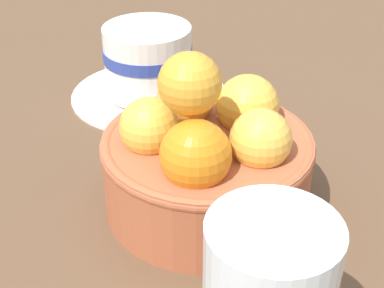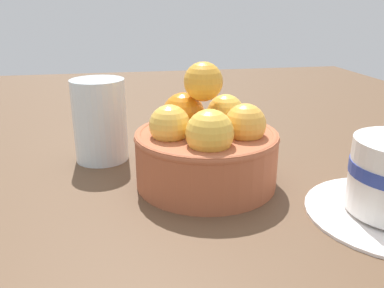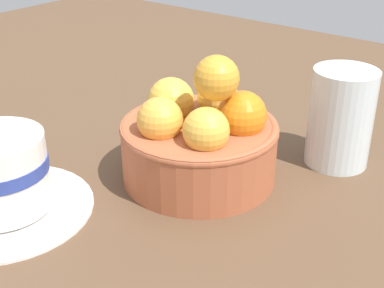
% 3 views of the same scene
% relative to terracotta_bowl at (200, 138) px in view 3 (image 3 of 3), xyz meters
% --- Properties ---
extents(ground_plane, '(1.58, 1.18, 0.03)m').
position_rel_terracotta_bowl_xyz_m(ground_plane, '(-0.00, -0.00, -0.06)').
color(ground_plane, brown).
extents(terracotta_bowl, '(0.16, 0.16, 0.13)m').
position_rel_terracotta_bowl_xyz_m(terracotta_bowl, '(0.00, 0.00, 0.00)').
color(terracotta_bowl, '#AD5938').
rests_on(terracotta_bowl, ground_plane).
extents(water_glass, '(0.07, 0.07, 0.10)m').
position_rel_terracotta_bowl_xyz_m(water_glass, '(0.10, 0.12, 0.01)').
color(water_glass, silver).
rests_on(water_glass, ground_plane).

